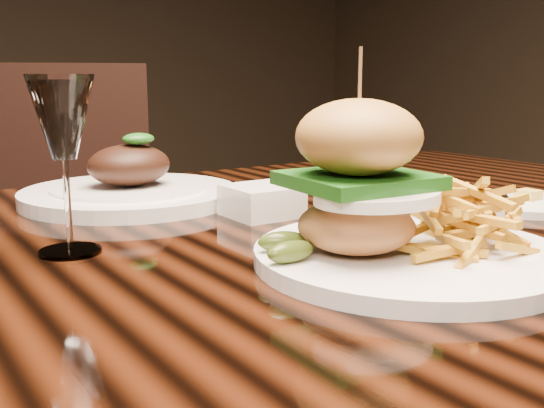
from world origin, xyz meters
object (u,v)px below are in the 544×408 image
dining_table (232,307)px  far_dish (130,189)px  chair_far (53,246)px  burger_plate (403,212)px  wine_glass (63,124)px

dining_table → far_dish: 0.27m
chair_far → burger_plate: bearing=-67.3°
burger_plate → chair_far: bearing=107.9°
far_dish → chair_far: bearing=85.3°
burger_plate → wine_glass: (-0.24, 0.21, 0.08)m
wine_glass → chair_far: chair_far is taller
dining_table → wine_glass: (-0.16, 0.04, 0.20)m
wine_glass → far_dish: wine_glass is taller
burger_plate → far_dish: (-0.09, 0.42, -0.03)m
far_dish → wine_glass: bearing=-124.1°
dining_table → chair_far: 0.90m
wine_glass → chair_far: 0.93m
burger_plate → chair_far: 1.09m
far_dish → chair_far: 0.68m
wine_glass → burger_plate: bearing=-40.8°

